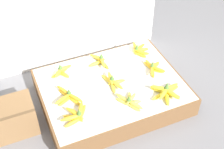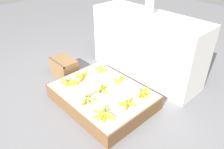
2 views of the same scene
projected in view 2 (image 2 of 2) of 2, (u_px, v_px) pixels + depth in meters
name	position (u px, v px, depth m)	size (l,w,h in m)	color
ground_plane	(103.00, 102.00, 2.48)	(10.00, 10.00, 0.00)	slate
display_platform	(102.00, 96.00, 2.43)	(1.06, 0.80, 0.17)	brown
back_vendor_table	(146.00, 46.00, 2.78)	(1.49, 0.48, 0.82)	white
wooden_crate	(64.00, 68.00, 2.88)	(0.36, 0.23, 0.25)	olive
banana_bunch_front_left	(68.00, 82.00, 2.46)	(0.22, 0.16, 0.10)	gold
banana_bunch_front_midleft	(87.00, 99.00, 2.21)	(0.17, 0.22, 0.09)	#DBCC4C
banana_bunch_front_midright	(103.00, 114.00, 2.03)	(0.25, 0.22, 0.11)	yellow
banana_bunch_middle_left	(81.00, 76.00, 2.57)	(0.20, 0.25, 0.09)	gold
banana_bunch_middle_midleft	(102.00, 89.00, 2.36)	(0.15, 0.24, 0.10)	gold
banana_bunch_middle_midright	(127.00, 103.00, 2.16)	(0.16, 0.20, 0.08)	gold
banana_bunch_back_left	(101.00, 69.00, 2.71)	(0.19, 0.16, 0.10)	yellow
banana_bunch_back_midleft	(119.00, 79.00, 2.51)	(0.15, 0.22, 0.10)	gold
banana_bunch_back_midright	(143.00, 93.00, 2.30)	(0.15, 0.21, 0.10)	gold
glass_jar	(150.00, 5.00, 2.52)	(0.11, 0.11, 0.20)	silver
foam_tray_white	(133.00, 8.00, 2.74)	(0.25, 0.16, 0.02)	white
foam_tray_dark	(171.00, 22.00, 2.29)	(0.20, 0.21, 0.02)	white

